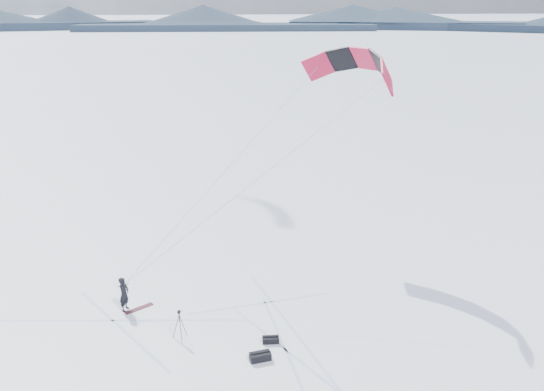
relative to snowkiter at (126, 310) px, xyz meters
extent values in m
plane|color=white|center=(3.38, -2.40, 0.00)|extent=(1800.00, 1800.00, 0.00)
cube|color=#1E2838|center=(163.38, 274.73, 2.13)|extent=(152.40, 113.97, 4.27)
cone|color=#1E2838|center=(163.38, 274.73, 4.27)|extent=(87.43, 87.43, 8.00)
cube|color=#1E2838|center=(58.95, 312.74, 2.13)|extent=(155.54, 70.36, 4.27)
cone|color=#1E2838|center=(58.95, 312.74, 4.27)|extent=(74.14, 74.14, 8.00)
cube|color=#1E2838|center=(-52.19, 312.74, 2.13)|extent=(155.54, 70.36, 4.27)
cone|color=#1E2838|center=(-52.19, 312.74, 4.27)|extent=(74.14, 74.14, 8.00)
cube|color=#A8BAD7|center=(0.08, -4.10, 0.00)|extent=(3.52, 7.29, 0.01)
cube|color=#A8BAD7|center=(1.78, -1.80, 0.00)|extent=(6.45, 7.79, 0.01)
cube|color=#A8BAD7|center=(3.48, 0.50, 0.00)|extent=(11.66, 3.07, 0.01)
cube|color=#A8BAD7|center=(5.18, -5.20, 0.00)|extent=(1.27, 5.91, 0.01)
cube|color=#A8BAD7|center=(6.88, -2.90, 0.00)|extent=(6.52, 4.83, 0.01)
imported|color=black|center=(0.00, 0.00, 0.00)|extent=(0.61, 0.71, 1.66)
cube|color=maroon|center=(0.60, -0.04, 0.02)|extent=(1.33, 0.85, 0.04)
cylinder|color=black|center=(2.50, -2.73, 0.58)|extent=(0.31, 0.24, 1.17)
cylinder|color=black|center=(2.21, -2.77, 0.58)|extent=(0.35, 0.17, 1.17)
cylinder|color=black|center=(2.39, -3.00, 0.58)|extent=(0.07, 0.37, 1.17)
cylinder|color=black|center=(2.36, -2.83, 1.00)|extent=(0.03, 0.03, 0.33)
cube|color=black|center=(2.36, -2.83, 1.22)|extent=(0.09, 0.09, 0.05)
cube|color=black|center=(2.36, -2.83, 1.31)|extent=(0.15, 0.14, 0.09)
cylinder|color=black|center=(2.36, -2.75, 1.31)|extent=(0.07, 0.09, 0.07)
cube|color=black|center=(5.38, -4.94, 0.16)|extent=(0.87, 0.46, 0.32)
cylinder|color=black|center=(5.38, -4.94, 0.34)|extent=(0.80, 0.14, 0.08)
cube|color=black|center=(6.03, -3.89, 0.13)|extent=(0.73, 0.43, 0.25)
cylinder|color=black|center=(6.03, -3.89, 0.27)|extent=(0.66, 0.17, 0.08)
cube|color=red|center=(12.98, 1.84, 10.04)|extent=(1.26, 1.59, 1.77)
cube|color=black|center=(13.18, 3.24, 10.50)|extent=(0.87, 1.71, 1.50)
cube|color=red|center=(12.89, 4.73, 10.66)|extent=(1.32, 1.68, 1.20)
cube|color=black|center=(12.15, 6.05, 10.50)|extent=(1.69, 1.46, 1.50)
cube|color=red|center=(11.09, 6.99, 10.04)|extent=(1.93, 1.04, 1.77)
cylinder|color=gray|center=(6.49, 0.92, 5.66)|extent=(12.99, 1.86, 8.78)
cylinder|color=gray|center=(5.54, 3.49, 5.66)|extent=(11.11, 7.01, 8.78)
cylinder|color=black|center=(0.00, 0.00, 1.28)|extent=(0.53, 0.22, 0.03)
camera|label=1|loc=(2.10, -22.24, 13.25)|focal=35.00mm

